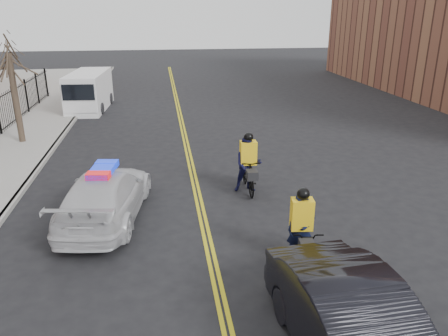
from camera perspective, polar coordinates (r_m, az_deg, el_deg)
name	(u,v)px	position (r m, az deg, el deg)	size (l,w,h in m)	color
ground	(207,236)	(12.40, -2.29, -8.81)	(120.00, 120.00, 0.00)	black
center_line_left	(186,150)	(19.76, -5.02, 2.38)	(0.10, 60.00, 0.01)	gold
center_line_right	(189,150)	(19.77, -4.55, 2.40)	(0.10, 60.00, 0.01)	gold
sidewalk	(12,156)	(20.73, -25.95, 1.43)	(3.00, 60.00, 0.15)	#999790
curb	(49,154)	(20.32, -21.93, 1.67)	(0.20, 60.00, 0.15)	#999790
street_tree	(11,68)	(21.94, -26.11, 11.68)	(3.20, 3.20, 4.80)	#352A1F
police_cruiser	(105,195)	(13.53, -15.23, -3.45)	(2.80, 5.37, 1.65)	silver
dark_sedan	(358,334)	(8.20, 17.11, -20.02)	(1.75, 5.03, 1.66)	black
cargo_van	(89,92)	(28.87, -17.25, 9.49)	(2.40, 5.59, 2.29)	white
cyclist_near	(300,237)	(11.04, 9.95, -8.90)	(0.94, 2.11, 2.01)	black
cyclist_far	(248,168)	(15.01, 3.15, -0.05)	(0.95, 2.09, 2.11)	black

